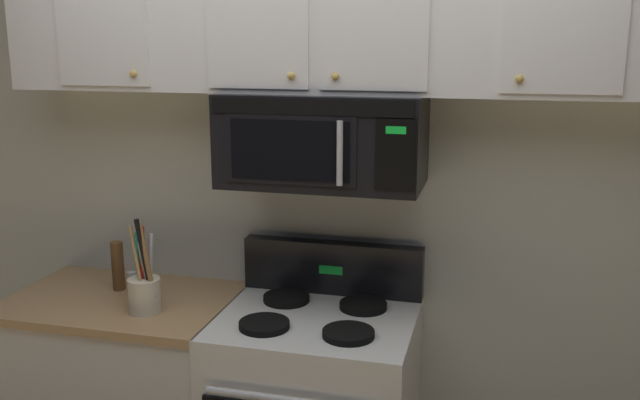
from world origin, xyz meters
The scene contains 8 objects.
back_wall centered at (0.00, 0.79, 1.35)m, with size 5.20×0.10×2.70m, color silver.
over_range_microwave centered at (0.00, 0.54, 1.58)m, with size 0.76×0.43×0.35m.
upper_cabinets centered at (0.00, 0.57, 2.02)m, with size 2.50×0.36×0.55m.
counter_segment centered at (-0.84, 0.43, 0.45)m, with size 0.93×0.65×0.90m.
utensil_crock_cream centered at (-0.66, 0.31, 1.00)m, with size 0.13×0.13×0.38m.
salt_shaker centered at (-0.79, 0.44, 0.96)m, with size 0.04×0.04×0.11m.
pepper_mill centered at (-0.89, 0.51, 1.01)m, with size 0.05×0.05×0.21m, color brown.
spice_jar centered at (-0.80, 0.56, 0.95)m, with size 0.05×0.05×0.10m.
Camera 1 is at (0.64, -2.01, 1.95)m, focal length 39.19 mm.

